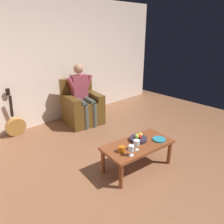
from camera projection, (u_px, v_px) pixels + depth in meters
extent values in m
plane|color=brown|center=(153.00, 177.00, 3.14)|extent=(7.24, 7.24, 0.00)
cube|color=beige|center=(48.00, 63.00, 4.63)|extent=(6.43, 0.06, 2.67)
cube|color=#563C16|center=(83.00, 114.00, 4.86)|extent=(0.84, 0.81, 0.43)
cube|color=#563C16|center=(84.00, 104.00, 4.72)|extent=(0.49, 0.64, 0.10)
cube|color=#563C16|center=(94.00, 98.00, 4.89)|extent=(0.27, 0.72, 0.24)
cube|color=#563C16|center=(70.00, 102.00, 4.59)|extent=(0.27, 0.72, 0.24)
cube|color=#563C16|center=(76.00, 90.00, 4.91)|extent=(0.76, 0.23, 0.57)
cube|color=#933A46|center=(79.00, 87.00, 4.74)|extent=(0.37, 0.23, 0.55)
sphere|color=#A87A5B|center=(78.00, 69.00, 4.59)|extent=(0.21, 0.21, 0.21)
cylinder|color=#464A41|center=(89.00, 101.00, 4.72)|extent=(0.19, 0.46, 0.13)
cylinder|color=#464A41|center=(94.00, 115.00, 4.65)|extent=(0.13, 0.13, 0.53)
cylinder|color=#933A46|center=(89.00, 81.00, 4.77)|extent=(0.21, 0.12, 0.29)
cylinder|color=#464A41|center=(80.00, 102.00, 4.62)|extent=(0.19, 0.46, 0.13)
cylinder|color=#464A41|center=(86.00, 118.00, 4.55)|extent=(0.13, 0.13, 0.53)
cylinder|color=#933A46|center=(71.00, 84.00, 4.55)|extent=(0.21, 0.12, 0.29)
cube|color=brown|center=(138.00, 145.00, 3.22)|extent=(1.13, 0.65, 0.04)
cylinder|color=brown|center=(169.00, 153.00, 3.40)|extent=(0.06, 0.06, 0.38)
cylinder|color=brown|center=(121.00, 176.00, 2.87)|extent=(0.06, 0.06, 0.38)
cylinder|color=brown|center=(150.00, 142.00, 3.73)|extent=(0.06, 0.06, 0.38)
cylinder|color=brown|center=(103.00, 161.00, 3.19)|extent=(0.06, 0.06, 0.38)
cylinder|color=#AD7736|center=(16.00, 127.00, 4.30)|extent=(0.39, 0.16, 0.40)
cylinder|color=black|center=(17.00, 127.00, 4.26)|extent=(0.11, 0.02, 0.11)
cube|color=black|center=(11.00, 106.00, 4.20)|extent=(0.05, 0.10, 0.45)
cube|color=black|center=(8.00, 92.00, 4.13)|extent=(0.07, 0.05, 0.14)
cylinder|color=silver|center=(136.00, 150.00, 3.06)|extent=(0.07, 0.07, 0.01)
cylinder|color=silver|center=(136.00, 147.00, 3.04)|extent=(0.01, 0.01, 0.07)
cylinder|color=silver|center=(137.00, 143.00, 3.02)|extent=(0.09, 0.09, 0.07)
cylinder|color=#590C19|center=(136.00, 144.00, 3.02)|extent=(0.08, 0.08, 0.03)
cylinder|color=silver|center=(131.00, 155.00, 2.92)|extent=(0.07, 0.07, 0.01)
cylinder|color=silver|center=(131.00, 153.00, 2.91)|extent=(0.01, 0.01, 0.06)
cylinder|color=silver|center=(131.00, 148.00, 2.88)|extent=(0.08, 0.08, 0.08)
cylinder|color=#590C19|center=(131.00, 150.00, 2.89)|extent=(0.07, 0.07, 0.03)
cylinder|color=#2C2131|center=(138.00, 139.00, 3.30)|extent=(0.27, 0.27, 0.05)
sphere|color=#74AF28|center=(137.00, 137.00, 3.27)|extent=(0.07, 0.07, 0.07)
sphere|color=red|center=(140.00, 137.00, 3.27)|extent=(0.07, 0.07, 0.07)
sphere|color=gold|center=(140.00, 135.00, 3.34)|extent=(0.07, 0.07, 0.07)
sphere|color=gold|center=(137.00, 136.00, 3.29)|extent=(0.07, 0.07, 0.07)
cylinder|color=teal|center=(159.00, 139.00, 3.32)|extent=(0.20, 0.20, 0.02)
cylinder|color=#A9560F|center=(122.00, 149.00, 2.99)|extent=(0.10, 0.10, 0.08)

